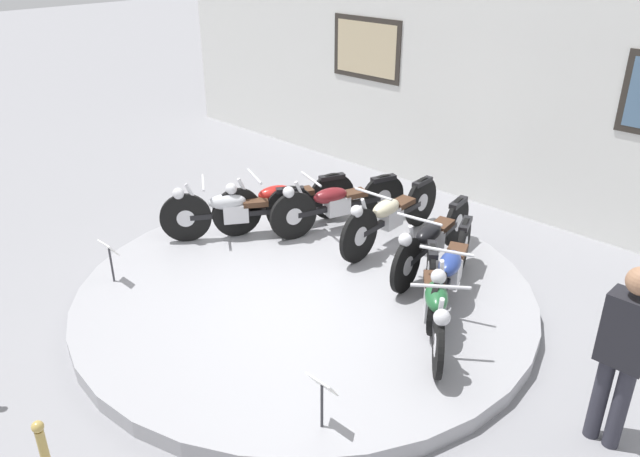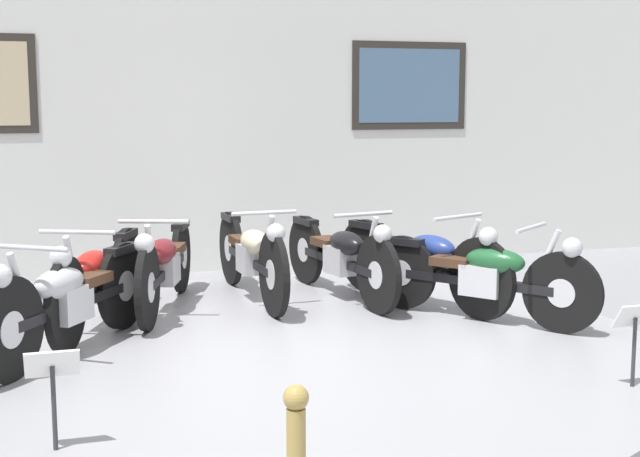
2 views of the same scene
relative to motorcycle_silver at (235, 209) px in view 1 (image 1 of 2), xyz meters
The scene contains 13 objects.
ground_plane 1.66m from the motorcycle_silver, ahead, with size 60.00×60.00×0.00m, color gray.
display_platform 1.64m from the motorcycle_silver, ahead, with size 5.11×5.11×0.18m, color #99999E.
back_wall 4.17m from the motorcycle_silver, 67.08° to the left, with size 14.00×0.22×3.71m.
motorcycle_silver is the anchor object (origin of this frame).
motorcycle_red 0.67m from the motorcycle_silver, 70.05° to the left, with size 0.82×1.88×0.81m.
motorcycle_maroon 1.33m from the motorcycle_silver, 54.06° to the left, with size 0.75×1.91×0.80m.
motorcycle_cream 1.99m from the motorcycle_silver, 38.90° to the left, with size 0.54×2.03×0.82m.
motorcycle_black 2.54m from the motorcycle_silver, 25.15° to the left, with size 0.54×1.97×0.79m.
motorcycle_blue 2.93m from the motorcycle_silver, 12.32° to the left, with size 0.81×1.88×0.80m.
motorcycle_green 3.09m from the motorcycle_silver, ahead, with size 1.24×1.58×0.78m.
info_placard_front_left 1.72m from the motorcycle_silver, 93.88° to the right, with size 0.26×0.11×0.51m.
info_placard_front_centre 3.63m from the motorcycle_silver, 28.14° to the right, with size 0.26×0.11×0.51m.
visitor_standing 4.85m from the motorcycle_silver, ahead, with size 0.36×0.22×1.63m.
Camera 1 is at (4.34, -4.23, 3.85)m, focal length 35.00 mm.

